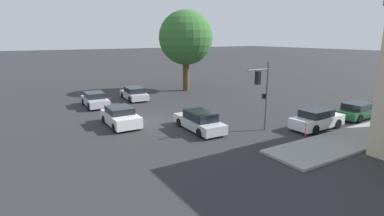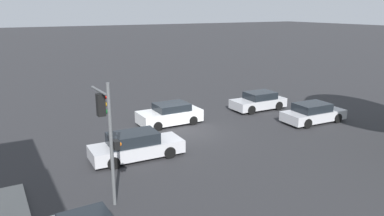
{
  "view_description": "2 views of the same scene",
  "coord_description": "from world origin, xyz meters",
  "px_view_note": "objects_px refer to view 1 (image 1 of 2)",
  "views": [
    {
      "loc": [
        21.85,
        -8.82,
        6.61
      ],
      "look_at": [
        2.27,
        3.14,
        1.14
      ],
      "focal_mm": 28.0,
      "sensor_mm": 36.0,
      "label": 1
    },
    {
      "loc": [
        10.68,
        19.77,
        7.56
      ],
      "look_at": [
        0.72,
        1.96,
        2.1
      ],
      "focal_mm": 35.0,
      "sensor_mm": 36.0,
      "label": 2
    }
  ],
  "objects_px": {
    "traffic_signal": "(262,87)",
    "crossing_car_0": "(199,121)",
    "street_tree": "(186,38)",
    "crossing_car_3": "(120,117)",
    "crossing_car_2": "(134,94)",
    "fire_hydrant": "(306,129)",
    "parked_car_0": "(317,119)",
    "parked_car_1": "(359,111)",
    "crossing_car_1": "(95,100)"
  },
  "relations": [
    {
      "from": "street_tree",
      "to": "parked_car_0",
      "type": "xyz_separation_m",
      "value": [
        19.04,
        0.01,
        -5.78
      ]
    },
    {
      "from": "traffic_signal",
      "to": "crossing_car_3",
      "type": "xyz_separation_m",
      "value": [
        -6.6,
        -8.09,
        -2.53
      ]
    },
    {
      "from": "crossing_car_2",
      "to": "parked_car_0",
      "type": "distance_m",
      "value": 18.72
    },
    {
      "from": "crossing_car_0",
      "to": "crossing_car_1",
      "type": "bearing_deg",
      "value": 22.85
    },
    {
      "from": "crossing_car_0",
      "to": "crossing_car_3",
      "type": "xyz_separation_m",
      "value": [
        -4.15,
        -4.48,
        0.01
      ]
    },
    {
      "from": "crossing_car_3",
      "to": "crossing_car_0",
      "type": "bearing_deg",
      "value": 46.95
    },
    {
      "from": "crossing_car_0",
      "to": "crossing_car_1",
      "type": "height_order",
      "value": "crossing_car_0"
    },
    {
      "from": "fire_hydrant",
      "to": "street_tree",
      "type": "bearing_deg",
      "value": 174.15
    },
    {
      "from": "crossing_car_1",
      "to": "crossing_car_2",
      "type": "relative_size",
      "value": 0.95
    },
    {
      "from": "parked_car_1",
      "to": "street_tree",
      "type": "bearing_deg",
      "value": 105.11
    },
    {
      "from": "street_tree",
      "to": "fire_hydrant",
      "type": "xyz_separation_m",
      "value": [
        19.73,
        -2.02,
        -5.99
      ]
    },
    {
      "from": "traffic_signal",
      "to": "parked_car_0",
      "type": "distance_m",
      "value": 5.0
    },
    {
      "from": "street_tree",
      "to": "crossing_car_3",
      "type": "xyz_separation_m",
      "value": [
        10.66,
        -12.02,
        -5.81
      ]
    },
    {
      "from": "crossing_car_1",
      "to": "crossing_car_2",
      "type": "xyz_separation_m",
      "value": [
        -1.12,
        4.43,
        -0.01
      ]
    },
    {
      "from": "traffic_signal",
      "to": "fire_hydrant",
      "type": "distance_m",
      "value": 4.14
    },
    {
      "from": "parked_car_0",
      "to": "crossing_car_0",
      "type": "bearing_deg",
      "value": 149.0
    },
    {
      "from": "crossing_car_2",
      "to": "crossing_car_3",
      "type": "bearing_deg",
      "value": 155.46
    },
    {
      "from": "traffic_signal",
      "to": "crossing_car_0",
      "type": "relative_size",
      "value": 1.02
    },
    {
      "from": "crossing_car_1",
      "to": "fire_hydrant",
      "type": "bearing_deg",
      "value": 32.07
    },
    {
      "from": "crossing_car_0",
      "to": "parked_car_1",
      "type": "bearing_deg",
      "value": -105.56
    },
    {
      "from": "crossing_car_3",
      "to": "parked_car_1",
      "type": "distance_m",
      "value": 19.47
    },
    {
      "from": "crossing_car_0",
      "to": "parked_car_0",
      "type": "bearing_deg",
      "value": -117.46
    },
    {
      "from": "traffic_signal",
      "to": "parked_car_1",
      "type": "relative_size",
      "value": 1.07
    },
    {
      "from": "traffic_signal",
      "to": "crossing_car_3",
      "type": "bearing_deg",
      "value": 48.23
    },
    {
      "from": "traffic_signal",
      "to": "fire_hydrant",
      "type": "bearing_deg",
      "value": -144.82
    },
    {
      "from": "crossing_car_2",
      "to": "crossing_car_3",
      "type": "relative_size",
      "value": 1.06
    },
    {
      "from": "parked_car_0",
      "to": "fire_hydrant",
      "type": "relative_size",
      "value": 4.82
    },
    {
      "from": "crossing_car_0",
      "to": "fire_hydrant",
      "type": "height_order",
      "value": "crossing_car_0"
    },
    {
      "from": "street_tree",
      "to": "parked_car_1",
      "type": "distance_m",
      "value": 20.57
    },
    {
      "from": "street_tree",
      "to": "fire_hydrant",
      "type": "relative_size",
      "value": 10.67
    },
    {
      "from": "parked_car_0",
      "to": "parked_car_1",
      "type": "bearing_deg",
      "value": -0.47
    },
    {
      "from": "crossing_car_2",
      "to": "crossing_car_0",
      "type": "bearing_deg",
      "value": -177.38
    },
    {
      "from": "crossing_car_3",
      "to": "parked_car_0",
      "type": "xyz_separation_m",
      "value": [
        8.38,
        12.04,
        0.03
      ]
    },
    {
      "from": "street_tree",
      "to": "traffic_signal",
      "type": "distance_m",
      "value": 18.0
    },
    {
      "from": "crossing_car_3",
      "to": "crossing_car_1",
      "type": "bearing_deg",
      "value": -179.98
    },
    {
      "from": "street_tree",
      "to": "crossing_car_0",
      "type": "height_order",
      "value": "street_tree"
    },
    {
      "from": "street_tree",
      "to": "crossing_car_1",
      "type": "relative_size",
      "value": 2.33
    },
    {
      "from": "traffic_signal",
      "to": "crossing_car_2",
      "type": "xyz_separation_m",
      "value": [
        -15.31,
        -3.7,
        -2.56
      ]
    },
    {
      "from": "parked_car_1",
      "to": "crossing_car_0",
      "type": "bearing_deg",
      "value": 161.26
    },
    {
      "from": "street_tree",
      "to": "crossing_car_2",
      "type": "height_order",
      "value": "street_tree"
    },
    {
      "from": "crossing_car_1",
      "to": "crossing_car_3",
      "type": "relative_size",
      "value": 1.0
    },
    {
      "from": "traffic_signal",
      "to": "crossing_car_2",
      "type": "distance_m",
      "value": 15.95
    },
    {
      "from": "crossing_car_3",
      "to": "parked_car_0",
      "type": "height_order",
      "value": "parked_car_0"
    },
    {
      "from": "crossing_car_1",
      "to": "fire_hydrant",
      "type": "relative_size",
      "value": 4.59
    },
    {
      "from": "parked_car_1",
      "to": "fire_hydrant",
      "type": "relative_size",
      "value": 5.02
    },
    {
      "from": "parked_car_0",
      "to": "parked_car_1",
      "type": "relative_size",
      "value": 0.96
    },
    {
      "from": "fire_hydrant",
      "to": "crossing_car_0",
      "type": "bearing_deg",
      "value": -131.74
    },
    {
      "from": "street_tree",
      "to": "crossing_car_2",
      "type": "distance_m",
      "value": 9.81
    },
    {
      "from": "street_tree",
      "to": "crossing_car_0",
      "type": "bearing_deg",
      "value": -27.0
    },
    {
      "from": "traffic_signal",
      "to": "crossing_car_0",
      "type": "distance_m",
      "value": 5.05
    }
  ]
}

